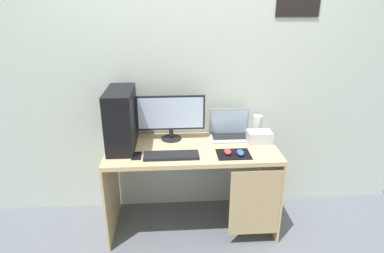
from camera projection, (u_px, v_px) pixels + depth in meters
name	position (u px, v px, depth m)	size (l,w,h in m)	color
ground_plane	(192.00, 223.00, 2.92)	(8.00, 8.00, 0.00)	slate
wall_back	(190.00, 71.00, 2.78)	(4.00, 0.05, 2.60)	beige
desk	(194.00, 165.00, 2.70)	(1.38, 0.63, 0.75)	tan
pc_tower	(121.00, 119.00, 2.58)	(0.21, 0.46, 0.48)	black
monitor	(171.00, 116.00, 2.72)	(0.57, 0.17, 0.39)	black
laptop	(230.00, 131.00, 2.84)	(0.35, 0.23, 0.24)	#9EA3A8
speaker	(257.00, 125.00, 2.86)	(0.08, 0.08, 0.18)	silver
projector	(259.00, 137.00, 2.72)	(0.20, 0.14, 0.10)	#B7BCC6
keyboard	(171.00, 156.00, 2.48)	(0.42, 0.14, 0.02)	black
mousepad	(234.00, 154.00, 2.52)	(0.26, 0.20, 0.01)	black
mouse_left	(228.00, 152.00, 2.52)	(0.06, 0.10, 0.03)	#B23333
mouse_right	(240.00, 153.00, 2.50)	(0.06, 0.10, 0.03)	#2D51B2
cell_phone	(137.00, 156.00, 2.49)	(0.07, 0.13, 0.01)	black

